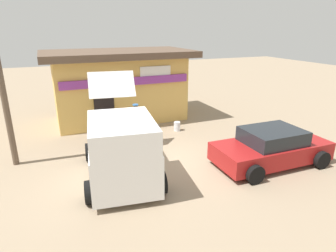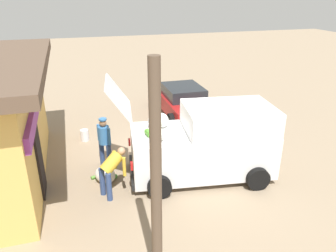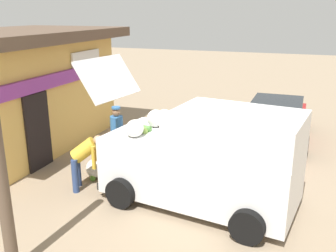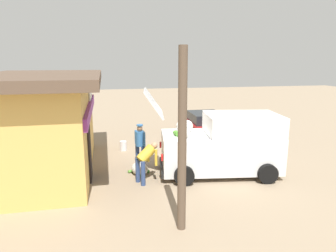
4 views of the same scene
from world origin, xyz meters
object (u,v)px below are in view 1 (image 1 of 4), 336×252
Objects in this scene: customer_bending at (97,128)px; unloaded_banana_pile at (114,138)px; storefront_bar at (119,84)px; paint_bucket at (177,126)px; vendor_standing at (136,120)px; parked_sedan at (271,148)px; delivery_van at (121,147)px.

unloaded_banana_pile is (0.70, 0.13, -0.60)m from customer_bending.
storefront_bar reaches higher than paint_bucket.
storefront_bar reaches higher than customer_bending.
vendor_standing reaches higher than customer_bending.
parked_sedan is 4.64m from paint_bucket.
vendor_standing is at bearing -165.67° from paint_bucket.
storefront_bar is 5.54× the size of customer_bending.
vendor_standing is at bearing -92.56° from storefront_bar.
parked_sedan is at bearing -35.51° from customer_bending.
storefront_bar reaches higher than delivery_van.
vendor_standing is (1.31, 2.80, -0.14)m from delivery_van.
vendor_standing is at bearing -7.95° from unloaded_banana_pile.
unloaded_banana_pile is (-1.06, -3.22, -1.60)m from storefront_bar.
storefront_bar is 3.47m from vendor_standing.
vendor_standing reaches higher than paint_bucket.
delivery_van reaches higher than vendor_standing.
storefront_bar is 1.50× the size of delivery_van.
customer_bending is (-1.61, 0.00, -0.10)m from vendor_standing.
vendor_standing is 2.27m from paint_bucket.
delivery_van is 2.82m from customer_bending.
delivery_van reaches higher than paint_bucket.
storefront_bar reaches higher than parked_sedan.
delivery_van is 5.15m from parked_sedan.
delivery_van is 5.69× the size of unloaded_banana_pile.
storefront_bar is 3.91m from customer_bending.
customer_bending is at bearing 179.97° from vendor_standing.
parked_sedan is 6.55m from customer_bending.
storefront_bar is 6.36m from delivery_van.
vendor_standing is 3.81× the size of paint_bucket.
delivery_van is 3.70× the size of customer_bending.
unloaded_banana_pile is at bearing -172.27° from paint_bucket.
paint_bucket is (-1.62, 4.33, -0.39)m from parked_sedan.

